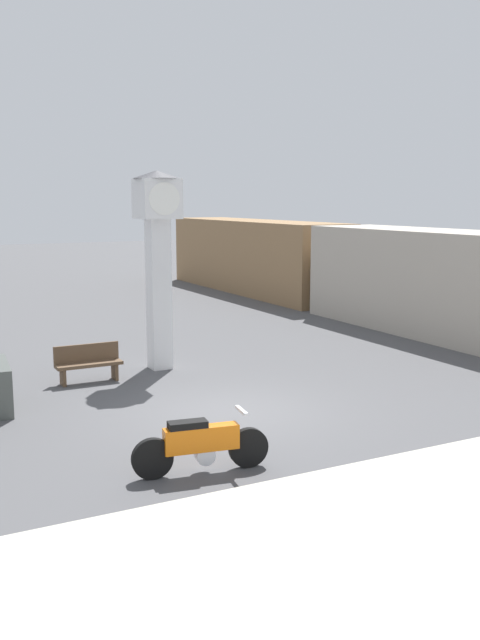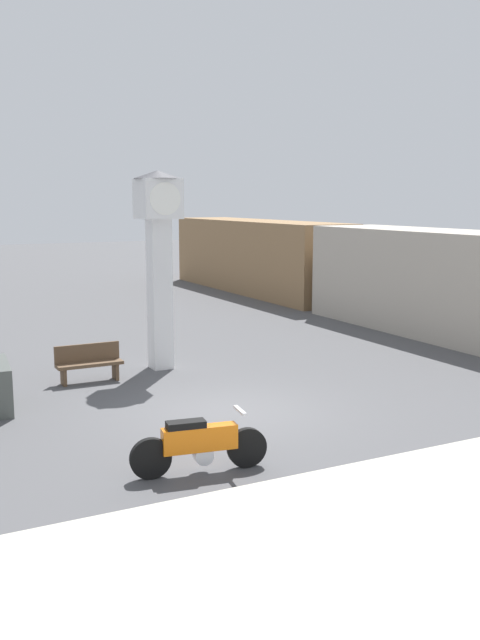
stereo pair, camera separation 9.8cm
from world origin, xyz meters
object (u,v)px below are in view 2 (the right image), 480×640
at_px(freight_train, 338,268).
at_px(bench, 89,362).
at_px(motorcycle, 199,444).
at_px(clock_tower, 159,240).

height_order(freight_train, bench, freight_train).
height_order(motorcycle, freight_train, freight_train).
bearing_deg(motorcycle, clock_tower, 82.81).
xyz_separation_m(clock_tower, bench, (-2.07, -0.54, -2.88)).
xyz_separation_m(clock_tower, freight_train, (9.89, 6.14, -1.67)).
distance_m(motorcycle, bench, 6.61).
distance_m(clock_tower, freight_train, 11.76).
relative_size(motorcycle, bench, 1.42).
bearing_deg(bench, freight_train, 29.19).
bearing_deg(bench, clock_tower, 14.63).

